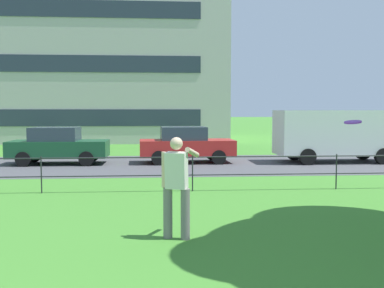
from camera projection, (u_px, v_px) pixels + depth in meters
street_strip at (131, 165)px, 18.55m from camera, size 80.00×7.22×0.01m
park_fence at (118, 168)px, 12.32m from camera, size 28.70×0.04×1.00m
person_thrower at (177, 184)px, 7.83m from camera, size 0.70×0.70×1.78m
frisbee at (353, 122)px, 7.19m from camera, size 0.38×0.38×0.06m
car_dark_green_left at (58, 145)px, 18.78m from camera, size 4.01×1.84×1.54m
car_red_far_right at (186, 145)px, 19.28m from camera, size 4.06×1.93×1.54m
panel_van_right at (335, 133)px, 19.44m from camera, size 5.00×2.11×2.24m
apartment_building_background at (53, 21)px, 34.12m from camera, size 25.63×11.05×17.92m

